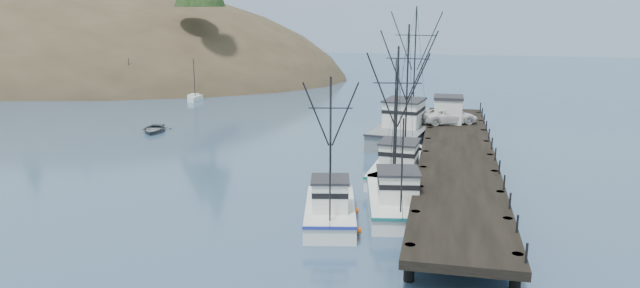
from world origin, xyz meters
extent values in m
plane|color=navy|center=(0.00, 0.00, 0.00)|extent=(400.00, 400.00, 0.00)
cube|color=black|center=(14.00, 16.00, 1.75)|extent=(6.00, 44.00, 0.50)
cylinder|color=black|center=(11.40, -4.00, 1.00)|extent=(0.56, 0.56, 2.00)
cylinder|color=black|center=(16.60, -4.00, 1.00)|extent=(0.56, 0.56, 2.00)
cylinder|color=black|center=(11.40, 1.00, 1.00)|extent=(0.56, 0.56, 2.00)
cylinder|color=black|center=(16.60, 1.00, 1.00)|extent=(0.56, 0.56, 2.00)
cylinder|color=black|center=(11.40, 6.00, 1.00)|extent=(0.56, 0.56, 2.00)
cylinder|color=black|center=(16.60, 6.00, 1.00)|extent=(0.56, 0.56, 2.00)
cylinder|color=black|center=(11.40, 11.00, 1.00)|extent=(0.56, 0.56, 2.00)
cylinder|color=black|center=(16.60, 11.00, 1.00)|extent=(0.56, 0.56, 2.00)
cylinder|color=black|center=(11.40, 16.00, 1.00)|extent=(0.56, 0.56, 2.00)
cylinder|color=black|center=(16.60, 16.00, 1.00)|extent=(0.56, 0.56, 2.00)
cylinder|color=black|center=(11.40, 21.00, 1.00)|extent=(0.56, 0.56, 2.00)
cylinder|color=black|center=(16.60, 21.00, 1.00)|extent=(0.56, 0.56, 2.00)
cylinder|color=black|center=(11.40, 26.00, 1.00)|extent=(0.56, 0.56, 2.00)
cylinder|color=black|center=(16.60, 26.00, 1.00)|extent=(0.56, 0.56, 2.00)
cylinder|color=black|center=(11.40, 31.00, 1.00)|extent=(0.56, 0.56, 2.00)
cylinder|color=black|center=(16.60, 31.00, 1.00)|extent=(0.56, 0.56, 2.00)
cylinder|color=black|center=(11.40, 36.00, 1.00)|extent=(0.56, 0.56, 2.00)
cylinder|color=black|center=(16.60, 36.00, 1.00)|extent=(0.56, 0.56, 2.00)
ellipsoid|color=#382D1E|center=(-70.00, 78.00, -6.00)|extent=(132.00, 78.00, 51.00)
ellipsoid|color=black|center=(-75.00, 82.00, -2.00)|extent=(109.20, 62.40, 41.60)
cube|color=beige|center=(-38.00, 56.00, 1.40)|extent=(4.00, 5.00, 2.80)
cube|color=beige|center=(-44.00, 60.00, 1.40)|extent=(4.00, 5.00, 2.80)
cube|color=beige|center=(-34.00, 62.00, 1.40)|extent=(4.00, 5.00, 2.80)
cube|color=#9EB2C6|center=(10.00, 170.00, 0.00)|extent=(360.00, 40.00, 26.00)
cube|color=silver|center=(-40.00, 185.00, 0.00)|extent=(180.00, 25.00, 18.00)
cube|color=white|center=(-38.43, 60.51, 0.30)|extent=(1.00, 3.50, 0.90)
cylinder|color=black|center=(-38.43, 60.51, 3.20)|extent=(0.08, 0.08, 6.00)
cube|color=white|center=(-38.77, 56.89, 0.30)|extent=(1.00, 3.50, 0.90)
cylinder|color=black|center=(-38.77, 56.89, 3.20)|extent=(0.08, 0.08, 6.00)
cube|color=white|center=(-28.41, 55.44, 0.30)|extent=(1.00, 3.50, 0.90)
cylinder|color=black|center=(-28.41, 55.44, 3.20)|extent=(0.08, 0.08, 6.00)
cube|color=white|center=(-34.88, 53.55, 0.30)|extent=(1.00, 3.50, 0.90)
cylinder|color=black|center=(-34.88, 53.55, 3.20)|extent=(0.08, 0.08, 6.00)
cube|color=white|center=(-41.20, 49.27, 0.30)|extent=(1.00, 3.50, 0.90)
cylinder|color=black|center=(-41.20, 49.27, 3.20)|extent=(0.08, 0.08, 6.00)
cube|color=white|center=(-35.91, 49.77, 0.30)|extent=(1.00, 3.50, 0.90)
cylinder|color=black|center=(-35.91, 49.77, 3.20)|extent=(0.08, 0.08, 6.00)
cube|color=white|center=(-33.89, 59.43, 0.30)|extent=(1.00, 3.50, 0.90)
cylinder|color=black|center=(-33.89, 59.43, 3.20)|extent=(0.08, 0.08, 6.00)
cube|color=white|center=(-24.32, 48.40, 0.30)|extent=(1.00, 3.50, 0.90)
cylinder|color=black|center=(-24.32, 48.40, 3.20)|extent=(0.08, 0.08, 6.00)
cube|color=white|center=(-25.60, 51.08, 0.30)|extent=(1.00, 3.50, 0.90)
cylinder|color=black|center=(-25.60, 51.08, 3.20)|extent=(0.08, 0.08, 6.00)
cube|color=white|center=(-39.63, 65.85, 0.30)|extent=(1.00, 3.50, 0.90)
cylinder|color=black|center=(-39.63, 65.85, 3.20)|extent=(0.08, 0.08, 6.00)
cube|color=white|center=(9.78, 6.31, 0.45)|extent=(5.19, 9.86, 1.60)
cube|color=white|center=(9.00, 10.94, 0.45)|extent=(3.61, 3.61, 1.60)
cube|color=#185F61|center=(9.78, 6.31, 1.15)|extent=(5.30, 10.11, 0.18)
cube|color=silver|center=(9.99, 5.13, 2.20)|extent=(2.97, 3.04, 1.90)
cube|color=#26262B|center=(9.99, 5.13, 3.23)|extent=(3.23, 3.31, 0.16)
cylinder|color=black|center=(9.54, 7.73, 6.22)|extent=(0.14, 0.14, 9.94)
cylinder|color=black|center=(10.39, 2.75, 4.23)|extent=(0.10, 0.10, 5.96)
cube|color=white|center=(5.79, 3.27, 0.45)|extent=(4.64, 8.33, 1.60)
cube|color=white|center=(5.02, 7.13, 0.45)|extent=(3.11, 3.11, 1.60)
cube|color=navy|center=(5.79, 3.27, 1.15)|extent=(4.74, 8.54, 0.18)
cube|color=silver|center=(5.98, 2.28, 2.20)|extent=(2.61, 2.61, 1.90)
cube|color=#26262B|center=(5.98, 2.28, 3.23)|extent=(2.83, 2.84, 0.16)
cylinder|color=black|center=(5.55, 4.46, 5.33)|extent=(0.14, 0.14, 8.16)
cylinder|color=black|center=(6.38, 0.30, 3.70)|extent=(0.10, 0.10, 4.90)
cube|color=white|center=(9.47, 14.99, 0.45)|extent=(4.87, 10.76, 1.60)
cube|color=white|center=(9.91, 20.20, 0.45)|extent=(4.01, 4.01, 1.60)
cube|color=#165A51|center=(9.47, 14.99, 1.15)|extent=(4.98, 11.03, 0.18)
cube|color=silver|center=(9.36, 13.66, 2.20)|extent=(3.05, 3.17, 1.90)
cube|color=#26262B|center=(9.36, 13.66, 3.23)|extent=(3.31, 3.46, 0.16)
cylinder|color=black|center=(9.61, 16.60, 6.84)|extent=(0.14, 0.14, 11.17)
cylinder|color=black|center=(9.14, 10.98, 4.60)|extent=(0.10, 0.10, 6.70)
cube|color=slate|center=(8.99, 28.99, 0.75)|extent=(7.41, 15.19, 2.20)
cube|color=slate|center=(10.21, 36.16, 0.75)|extent=(4.98, 4.98, 2.20)
cube|color=black|center=(8.99, 28.99, 1.75)|extent=(7.58, 15.57, 0.18)
cube|color=silver|center=(8.68, 27.15, 3.15)|extent=(4.17, 4.64, 2.60)
cube|color=#26262B|center=(8.68, 27.15, 4.53)|extent=(4.53, 5.06, 0.16)
cylinder|color=black|center=(9.37, 31.20, 7.88)|extent=(0.14, 0.14, 12.07)
cylinder|color=black|center=(8.05, 23.47, 5.47)|extent=(0.10, 0.10, 7.24)
cube|color=silver|center=(13.13, 29.19, 3.25)|extent=(2.80, 3.00, 2.50)
cube|color=#26262B|center=(13.13, 29.19, 4.65)|extent=(3.00, 3.20, 0.30)
imported|color=silver|center=(13.29, 28.63, 2.80)|extent=(6.34, 4.72, 1.60)
imported|color=#53585C|center=(-19.43, 26.57, 0.00)|extent=(4.67, 5.62, 1.00)
camera|label=1|loc=(12.77, -31.24, 13.61)|focal=32.00mm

